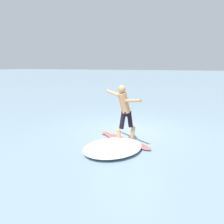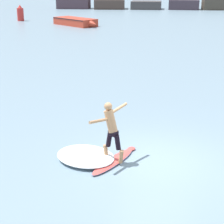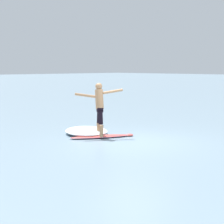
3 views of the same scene
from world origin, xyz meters
TOP-DOWN VIEW (x-y plane):
  - ground_plane at (0.00, 0.00)m, footprint 200.00×200.00m
  - rock_jetty_breakwater at (6.24, 62.00)m, footprint 47.83×4.88m
  - surfboard at (-1.32, -0.27)m, footprint 1.42×2.22m
  - surfer at (-1.41, -0.26)m, footprint 1.02×1.49m
  - fishing_boat_near_jetty at (-9.39, 35.11)m, footprint 6.23×5.69m
  - channel_marker_buoy at (-17.84, 39.55)m, footprint 0.87×0.87m
  - wave_foam_at_tail at (-2.23, -0.18)m, footprint 2.43×2.26m

SIDE VIEW (x-z plane):
  - ground_plane at x=0.00m, z-range 0.00..0.00m
  - surfboard at x=-1.32m, z-range -0.07..0.15m
  - wave_foam_at_tail at x=-2.23m, z-range 0.00..0.23m
  - fishing_boat_near_jetty at x=-9.39m, z-range 0.03..0.91m
  - rock_jetty_breakwater at x=6.24m, z-range -1.90..3.67m
  - channel_marker_buoy at x=-17.84m, z-range -0.10..2.00m
  - surfer at x=-1.41m, z-range 0.26..2.11m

